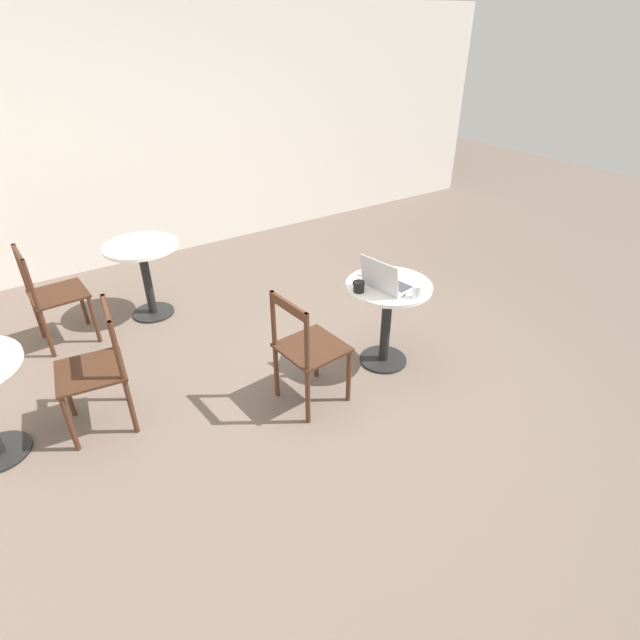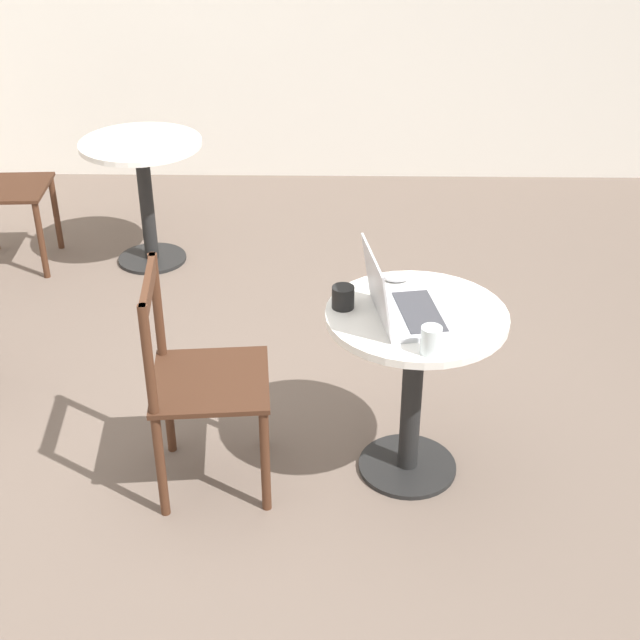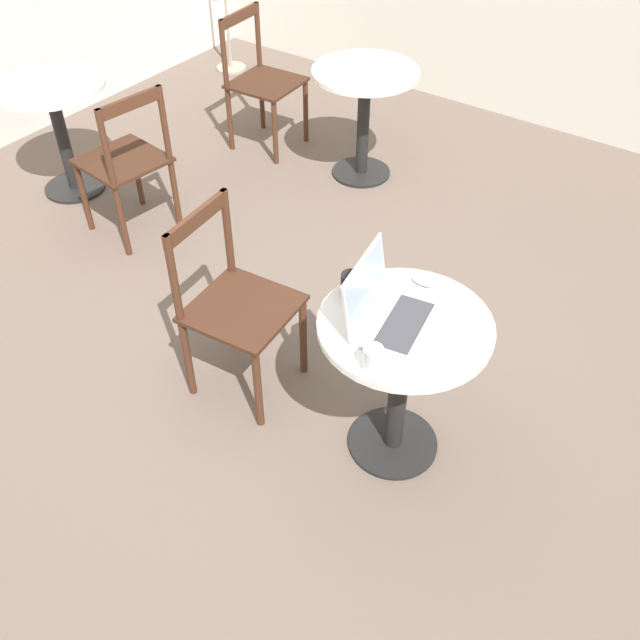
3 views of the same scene
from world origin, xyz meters
name	(u,v)px [view 2 (image 2 of 3)]	position (x,y,z in m)	size (l,w,h in m)	color
ground_plane	(287,459)	(0.00, 0.00, 0.00)	(16.00, 16.00, 0.00)	#66564C
cafe_table_near	(414,357)	(-0.05, -0.49, 0.54)	(0.67, 0.67, 0.73)	black
cafe_table_mid	(144,174)	(1.82, 0.88, 0.54)	(0.67, 0.67, 0.73)	black
chair_near_back	(199,382)	(-0.12, 0.31, 0.46)	(0.47, 0.47, 0.91)	#472819
chair_mid_back	(0,189)	(1.77, 1.69, 0.46)	(0.46, 0.46, 0.91)	#472819
laptop	(402,305)	(-0.08, -0.43, 0.78)	(0.40, 0.35, 0.26)	#B7B7BC
mouse	(396,277)	(0.20, -0.43, 0.74)	(0.06, 0.10, 0.03)	#B7B7BC
mug	(343,297)	(-0.01, -0.22, 0.77)	(0.12, 0.08, 0.08)	black
drinking_glass	(431,340)	(-0.32, -0.52, 0.78)	(0.07, 0.07, 0.10)	silver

